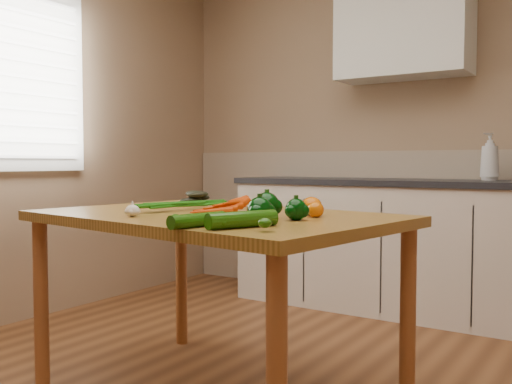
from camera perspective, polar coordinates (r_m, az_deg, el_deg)
The scene contains 17 objects.
room at distance 2.15m, azimuth -1.98°, elevation 9.16°, with size 4.04×5.04×2.64m.
counter_run at distance 3.94m, azimuth 17.94°, elevation -5.30°, with size 2.84×0.64×1.14m.
upper_cabinets at distance 4.07m, azimuth 23.04°, elevation 16.03°, with size 2.15×0.35×0.70m.
window_blinds at distance 3.90m, azimuth -22.70°, elevation 10.64°, with size 0.08×0.98×1.18m, color silver, non-canonical shape.
table at distance 2.42m, azimuth -4.25°, elevation -4.22°, with size 1.62×1.16×0.80m.
soap_bottle_a at distance 3.91m, azimuth 22.34°, elevation 3.29°, with size 0.12×0.12×0.30m, color silver.
carrot_bunch at distance 2.41m, azimuth -4.44°, elevation -1.23°, with size 0.28×0.21×0.07m, color #D43F05, non-canonical shape.
leafy_greens at distance 2.97m, azimuth -5.91°, elevation -0.14°, with size 0.21×0.19×0.11m, color black, non-canonical shape.
garlic_bulb at distance 2.29m, azimuth -12.25°, elevation -1.85°, with size 0.06×0.06×0.05m, color white.
pepper_a at distance 2.19m, azimuth 1.10°, elevation -1.35°, with size 0.10×0.10×0.10m, color black.
pepper_b at distance 2.11m, azimuth 4.03°, elevation -1.76°, with size 0.08×0.08×0.08m, color black.
pepper_c at distance 2.01m, azimuth 0.37°, elevation -1.83°, with size 0.09×0.09×0.09m, color black.
tomato_a at distance 2.39m, azimuth 1.39°, elevation -1.29°, with size 0.08×0.08×0.07m, color #8D0E02.
tomato_b at distance 2.30m, azimuth 5.59°, elevation -1.42°, with size 0.08×0.08×0.08m, color #D45D05.
tomato_c at distance 2.23m, azimuth 5.98°, elevation -1.77°, with size 0.07×0.07×0.06m, color #D45D05.
zucchini_a at distance 1.86m, azimuth -1.41°, elevation -2.77°, with size 0.06×0.06×0.26m, color #154407.
zucchini_b at distance 1.90m, azimuth -5.85°, elevation -2.81°, with size 0.05×0.05×0.23m, color #154407.
Camera 1 is at (1.23, -1.57, 1.02)m, focal length 40.00 mm.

